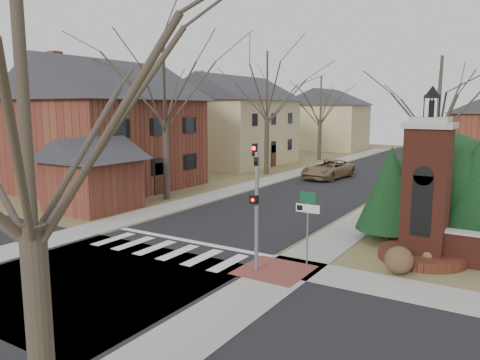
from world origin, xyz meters
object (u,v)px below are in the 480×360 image
Objects in this scene: brick_gate_monument at (425,204)px; pickup_truck at (328,169)px; sign_post at (307,214)px; distant_car at (438,152)px; traffic_signal_pole at (256,199)px.

brick_gate_monument is 20.51m from pickup_truck.
distant_car is at bearing 93.03° from sign_post.
traffic_signal_pole is 0.82× the size of pickup_truck.
traffic_signal_pole is at bearing -136.76° from brick_gate_monument.
brick_gate_monument is at bearing -51.97° from pickup_truck.
traffic_signal_pole is 1.64× the size of sign_post.
pickup_truck is (-7.19, 20.51, -1.19)m from sign_post.
distant_car is (-5.60, 38.43, -1.50)m from brick_gate_monument.
sign_post is 4.55m from brick_gate_monument.
distant_car is (5.00, 20.93, -0.09)m from pickup_truck.
traffic_signal_pole is at bearing -68.11° from pickup_truck.
traffic_signal_pole reaches higher than distant_car.
traffic_signal_pole is 1.11× the size of distant_car.
sign_post reaches higher than distant_car.
brick_gate_monument is 38.87m from distant_car.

